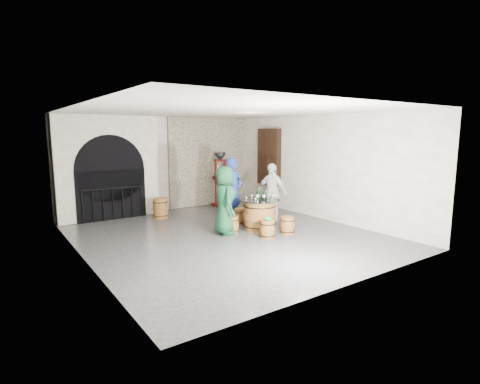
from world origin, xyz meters
TOP-DOWN VIEW (x-y plane):
  - ground at (0.00, 0.00)m, footprint 8.00×8.00m
  - wall_back at (0.00, 4.00)m, footprint 8.00×0.00m
  - wall_front at (0.00, -4.00)m, footprint 8.00×0.00m
  - wall_left at (-3.50, 0.00)m, footprint 0.00×8.00m
  - wall_right at (3.50, 0.00)m, footprint 0.00×8.00m
  - ceiling at (0.00, 0.00)m, footprint 8.00×8.00m
  - stone_facing_panel at (1.80, 3.94)m, footprint 3.20×0.12m
  - arched_opening at (-1.90, 3.74)m, footprint 3.10×0.60m
  - shuttered_window at (3.38, 2.40)m, footprint 0.23×1.10m
  - barrel_table at (1.08, -0.05)m, footprint 1.10×1.10m
  - barrel_stool_left at (0.25, 0.08)m, footprint 0.39×0.39m
  - barrel_stool_far at (1.03, 0.78)m, footprint 0.39×0.39m
  - barrel_stool_right at (1.78, 0.40)m, footprint 0.39×0.39m
  - barrel_stool_near_right at (1.43, -0.81)m, footprint 0.39×0.39m
  - barrel_stool_near_left at (0.74, -0.82)m, footprint 0.39×0.39m
  - green_cap at (0.74, -0.82)m, footprint 0.23×0.18m
  - person_green at (0.05, 0.11)m, footprint 0.80×1.01m
  - person_blue at (1.01, 1.13)m, footprint 0.82×0.69m
  - person_white at (1.98, 0.53)m, footprint 0.72×1.11m
  - wine_bottle_left at (1.06, 0.01)m, footprint 0.08×0.08m
  - wine_bottle_center at (1.18, -0.11)m, footprint 0.08×0.08m
  - wine_bottle_right at (1.10, 0.06)m, footprint 0.08×0.08m
  - tasting_glass_a at (0.82, -0.21)m, footprint 0.05×0.05m
  - tasting_glass_b at (1.45, 0.03)m, footprint 0.05×0.05m
  - tasting_glass_c at (1.03, 0.24)m, footprint 0.05×0.05m
  - tasting_glass_d at (1.36, 0.15)m, footprint 0.05×0.05m
  - tasting_glass_e at (1.44, -0.19)m, footprint 0.05×0.05m
  - tasting_glass_f at (0.71, 0.06)m, footprint 0.05×0.05m
  - side_barrel at (-0.62, 2.83)m, footprint 0.48×0.48m
  - corking_press at (2.00, 3.46)m, footprint 0.82×0.49m
  - control_box at (2.05, 3.86)m, footprint 0.18×0.10m

SIDE VIEW (x-z plane):
  - ground at x=0.00m, z-range 0.00..0.00m
  - barrel_stool_left at x=0.25m, z-range 0.00..0.46m
  - barrel_stool_far at x=1.03m, z-range 0.00..0.46m
  - barrel_stool_right at x=1.78m, z-range 0.00..0.46m
  - barrel_stool_near_right at x=1.43m, z-range 0.00..0.46m
  - barrel_stool_near_left at x=0.74m, z-range 0.00..0.46m
  - side_barrel at x=-0.62m, z-range 0.00..0.64m
  - barrel_table at x=1.08m, z-range 0.00..0.84m
  - green_cap at x=0.74m, z-range 0.45..0.55m
  - person_white at x=1.98m, z-range 0.00..1.76m
  - tasting_glass_a at x=0.82m, z-range 0.84..0.94m
  - tasting_glass_b at x=1.45m, z-range 0.84..0.94m
  - tasting_glass_c at x=1.03m, z-range 0.84..0.94m
  - tasting_glass_d at x=1.36m, z-range 0.84..0.94m
  - tasting_glass_e at x=1.44m, z-range 0.84..0.94m
  - tasting_glass_f at x=0.71m, z-range 0.84..0.94m
  - person_green at x=0.05m, z-range 0.00..1.80m
  - person_blue at x=1.01m, z-range 0.00..1.92m
  - wine_bottle_left at x=1.06m, z-range 0.81..1.13m
  - wine_bottle_center at x=1.18m, z-range 0.81..1.13m
  - wine_bottle_right at x=1.10m, z-range 0.81..1.13m
  - corking_press at x=2.00m, z-range 0.16..2.11m
  - control_box at x=2.05m, z-range 1.24..1.46m
  - arched_opening at x=-1.90m, z-range -0.01..3.18m
  - wall_back at x=0.00m, z-range -2.40..5.60m
  - wall_front at x=0.00m, z-range -2.40..5.60m
  - wall_left at x=-3.50m, z-range -2.40..5.60m
  - wall_right at x=3.50m, z-range -2.40..5.60m
  - stone_facing_panel at x=1.80m, z-range 0.01..3.19m
  - shuttered_window at x=3.38m, z-range 0.80..2.80m
  - ceiling at x=0.00m, z-range 3.20..3.20m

